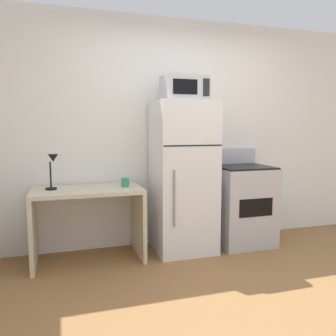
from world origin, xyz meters
The scene contains 8 objects.
ground_plane centered at (0.00, 0.00, 0.00)m, with size 12.00×12.00×0.00m, color olive.
wall_back_white centered at (0.00, 1.70, 1.30)m, with size 5.00×0.10×2.60m, color white.
desk centered at (-1.13, 1.33, 0.52)m, with size 1.10×0.60×0.75m.
desk_lamp centered at (-1.46, 1.36, 0.99)m, with size 0.14×0.12×0.35m.
coffee_mug centered at (-0.75, 1.30, 0.80)m, with size 0.08×0.08×0.10m, color #338C66.
refrigerator centered at (-0.10, 1.33, 0.82)m, with size 0.64×0.63×1.64m.
microwave centered at (-0.10, 1.31, 1.77)m, with size 0.46×0.35×0.26m.
oven_range centered at (0.64, 1.33, 0.47)m, with size 0.63×0.61×1.10m.
Camera 1 is at (-1.37, -2.19, 1.36)m, focal length 36.87 mm.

